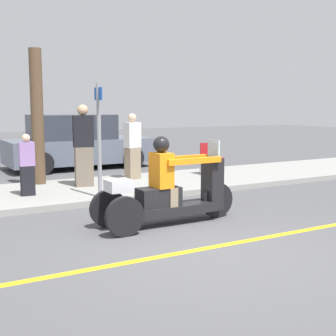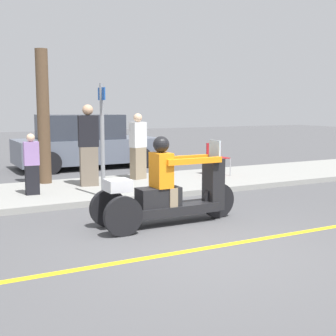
# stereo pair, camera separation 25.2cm
# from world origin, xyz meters

# --- Properties ---
(ground_plane) EXTENTS (60.00, 60.00, 0.00)m
(ground_plane) POSITION_xyz_m (0.00, 0.00, 0.00)
(ground_plane) COLOR #4C4C4F
(lane_stripe) EXTENTS (24.00, 0.12, 0.01)m
(lane_stripe) POSITION_xyz_m (0.20, 0.00, 0.00)
(lane_stripe) COLOR gold
(lane_stripe) RESTS_ON ground
(sidewalk_strip) EXTENTS (28.00, 2.80, 0.12)m
(sidewalk_strip) POSITION_xyz_m (0.00, 4.60, 0.06)
(sidewalk_strip) COLOR gray
(sidewalk_strip) RESTS_ON ground
(motorcycle_trike) EXTENTS (2.46, 0.72, 1.42)m
(motorcycle_trike) POSITION_xyz_m (0.20, 1.38, 0.51)
(motorcycle_trike) COLOR black
(motorcycle_trike) RESTS_ON ground
(spectator_far_back) EXTENTS (0.47, 0.33, 1.80)m
(spectator_far_back) POSITION_xyz_m (0.03, 4.82, 0.99)
(spectator_far_back) COLOR #726656
(spectator_far_back) RESTS_ON sidewalk_strip
(spectator_with_child) EXTENTS (0.43, 0.32, 1.59)m
(spectator_with_child) POSITION_xyz_m (1.40, 5.20, 0.89)
(spectator_with_child) COLOR gray
(spectator_with_child) RESTS_ON sidewalk_strip
(spectator_mid_group) EXTENTS (0.30, 0.19, 1.23)m
(spectator_mid_group) POSITION_xyz_m (-1.32, 4.34, 0.71)
(spectator_mid_group) COLOR black
(spectator_mid_group) RESTS_ON sidewalk_strip
(folding_chair_set_back) EXTENTS (0.47, 0.47, 0.82)m
(folding_chair_set_back) POSITION_xyz_m (3.45, 4.88, 0.62)
(folding_chair_set_back) COLOR #A5A8AD
(folding_chair_set_back) RESTS_ON sidewalk_strip
(parked_car_lot_center) EXTENTS (4.27, 2.10, 1.63)m
(parked_car_lot_center) POSITION_xyz_m (1.18, 8.70, 0.76)
(parked_car_lot_center) COLOR slate
(parked_car_lot_center) RESTS_ON ground
(tree_trunk) EXTENTS (0.28, 0.28, 3.04)m
(tree_trunk) POSITION_xyz_m (-0.76, 5.64, 1.64)
(tree_trunk) COLOR brown
(tree_trunk) RESTS_ON sidewalk_strip
(street_sign) EXTENTS (0.08, 0.36, 2.20)m
(street_sign) POSITION_xyz_m (-0.14, 3.45, 1.32)
(street_sign) COLOR gray
(street_sign) RESTS_ON sidewalk_strip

